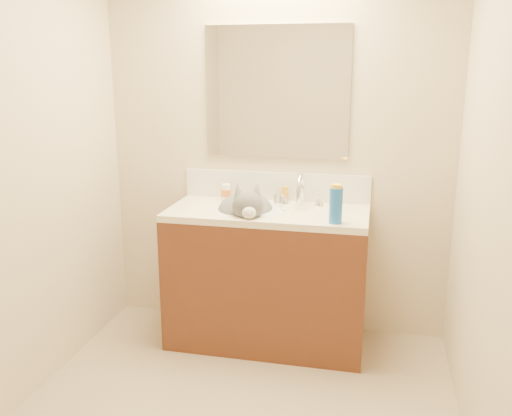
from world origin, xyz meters
The scene contains 16 objects.
room_shell centered at (0.00, 0.00, 1.49)m, with size 2.24×2.54×2.52m.
vanity_cabinet centered at (0.00, 0.97, 0.41)m, with size 1.20×0.55×0.82m, color #4F2615.
counter_slab centered at (0.00, 0.97, 0.84)m, with size 1.20×0.55×0.04m, color beige.
basin centered at (-0.12, 0.94, 0.79)m, with size 0.45×0.36×0.14m, color white.
faucet centered at (0.18, 1.11, 0.95)m, with size 0.28×0.20×0.21m.
cat centered at (-0.13, 0.95, 0.85)m, with size 0.47×0.52×0.35m.
backsplash centered at (0.00, 1.24, 0.95)m, with size 1.20×0.02×0.18m, color silver.
mirror centered at (0.00, 1.24, 1.54)m, with size 0.90×0.02×0.80m, color white.
pill_bottle centered at (-0.31, 1.17, 0.91)m, with size 0.06×0.06×0.10m, color white.
pill_label centered at (-0.31, 1.17, 0.91)m, with size 0.07×0.07×0.04m, color #CD6922.
silver_jar centered at (0.02, 1.16, 0.89)m, with size 0.05×0.05×0.05m, color #B7B7BC.
amber_bottle centered at (0.07, 1.19, 0.91)m, with size 0.04×0.04×0.10m, color orange.
toothbrush centered at (0.07, 1.03, 0.87)m, with size 0.02×0.15×0.01m, color white.
toothbrush_head centered at (0.07, 1.03, 0.87)m, with size 0.01×0.03×0.01m, color #5B7CC3.
spray_can centered at (0.42, 0.78, 0.96)m, with size 0.07×0.07×0.20m, color blue.
spray_cap centered at (0.42, 0.78, 1.06)m, with size 0.06×0.06×0.04m, color yellow.
Camera 1 is at (0.62, -2.11, 1.68)m, focal length 38.00 mm.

